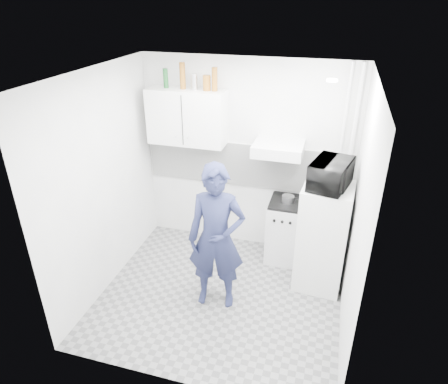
# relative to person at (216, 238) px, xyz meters

# --- Properties ---
(floor) EXTENTS (2.80, 2.80, 0.00)m
(floor) POSITION_rel_person_xyz_m (0.02, 0.08, -0.87)
(floor) COLOR slate
(floor) RESTS_ON ground
(ceiling) EXTENTS (2.80, 2.80, 0.00)m
(ceiling) POSITION_rel_person_xyz_m (0.02, 0.08, 1.73)
(ceiling) COLOR white
(ceiling) RESTS_ON wall_back
(wall_back) EXTENTS (2.80, 0.00, 2.80)m
(wall_back) POSITION_rel_person_xyz_m (0.02, 1.33, 0.43)
(wall_back) COLOR silver
(wall_back) RESTS_ON floor
(wall_left) EXTENTS (0.00, 2.60, 2.60)m
(wall_left) POSITION_rel_person_xyz_m (-1.38, 0.08, 0.43)
(wall_left) COLOR silver
(wall_left) RESTS_ON floor
(wall_right) EXTENTS (0.00, 2.60, 2.60)m
(wall_right) POSITION_rel_person_xyz_m (1.42, 0.08, 0.43)
(wall_right) COLOR silver
(wall_right) RESTS_ON floor
(person) EXTENTS (0.69, 0.51, 1.73)m
(person) POSITION_rel_person_xyz_m (0.00, 0.00, 0.00)
(person) COLOR #1D2242
(person) RESTS_ON floor
(stove) EXTENTS (0.52, 0.52, 0.84)m
(stove) POSITION_rel_person_xyz_m (0.66, 1.08, -0.45)
(stove) COLOR silver
(stove) RESTS_ON floor
(fridge) EXTENTS (0.60, 0.60, 1.34)m
(fridge) POSITION_rel_person_xyz_m (1.12, 0.65, -0.20)
(fridge) COLOR white
(fridge) RESTS_ON floor
(stove_top) EXTENTS (0.50, 0.50, 0.03)m
(stove_top) POSITION_rel_person_xyz_m (0.66, 1.08, -0.01)
(stove_top) COLOR black
(stove_top) RESTS_ON stove
(saucepan) EXTENTS (0.16, 0.16, 0.09)m
(saucepan) POSITION_rel_person_xyz_m (0.64, 1.05, 0.05)
(saucepan) COLOR silver
(saucepan) RESTS_ON stove_top
(microwave) EXTENTS (0.63, 0.50, 0.31)m
(microwave) POSITION_rel_person_xyz_m (1.12, 0.65, 0.63)
(microwave) COLOR black
(microwave) RESTS_ON fridge
(bottle_b) EXTENTS (0.06, 0.06, 0.24)m
(bottle_b) POSITION_rel_person_xyz_m (-0.99, 1.15, 1.45)
(bottle_b) COLOR #144C1E
(bottle_b) RESTS_ON upper_cabinet
(bottle_d) EXTENTS (0.07, 0.07, 0.32)m
(bottle_d) POSITION_rel_person_xyz_m (-0.77, 1.15, 1.49)
(bottle_d) COLOR brown
(bottle_d) RESTS_ON upper_cabinet
(canister_a) EXTENTS (0.08, 0.08, 0.19)m
(canister_a) POSITION_rel_person_xyz_m (-0.62, 1.15, 1.43)
(canister_a) COLOR silver
(canister_a) RESTS_ON upper_cabinet
(canister_b) EXTENTS (0.10, 0.10, 0.18)m
(canister_b) POSITION_rel_person_xyz_m (-0.46, 1.15, 1.43)
(canister_b) COLOR brown
(canister_b) RESTS_ON upper_cabinet
(bottle_e) EXTENTS (0.07, 0.07, 0.28)m
(bottle_e) POSITION_rel_person_xyz_m (-0.36, 1.15, 1.47)
(bottle_e) COLOR brown
(bottle_e) RESTS_ON upper_cabinet
(upper_cabinet) EXTENTS (1.00, 0.35, 0.70)m
(upper_cabinet) POSITION_rel_person_xyz_m (-0.73, 1.15, 0.98)
(upper_cabinet) COLOR white
(upper_cabinet) RESTS_ON wall_back
(range_hood) EXTENTS (0.60, 0.50, 0.14)m
(range_hood) POSITION_rel_person_xyz_m (0.47, 1.08, 0.70)
(range_hood) COLOR silver
(range_hood) RESTS_ON wall_back
(backsplash) EXTENTS (2.74, 0.03, 0.60)m
(backsplash) POSITION_rel_person_xyz_m (0.02, 1.31, 0.33)
(backsplash) COLOR white
(backsplash) RESTS_ON wall_back
(pipe_a) EXTENTS (0.05, 0.05, 2.60)m
(pipe_a) POSITION_rel_person_xyz_m (1.32, 1.25, 0.43)
(pipe_a) COLOR silver
(pipe_a) RESTS_ON floor
(pipe_b) EXTENTS (0.04, 0.04, 2.60)m
(pipe_b) POSITION_rel_person_xyz_m (1.20, 1.25, 0.43)
(pipe_b) COLOR silver
(pipe_b) RESTS_ON floor
(ceiling_spot_fixture) EXTENTS (0.10, 0.10, 0.02)m
(ceiling_spot_fixture) POSITION_rel_person_xyz_m (1.02, 0.28, 1.70)
(ceiling_spot_fixture) COLOR white
(ceiling_spot_fixture) RESTS_ON ceiling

